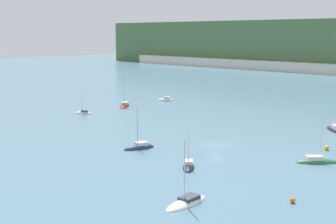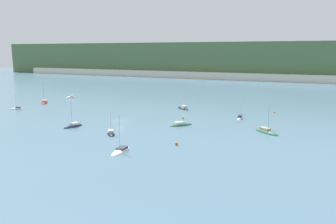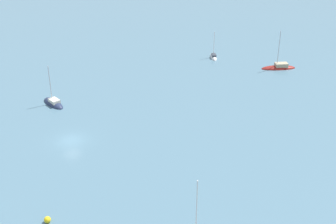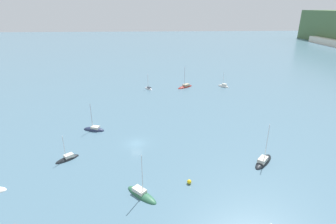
{
  "view_description": "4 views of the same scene",
  "coord_description": "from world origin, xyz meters",
  "px_view_note": "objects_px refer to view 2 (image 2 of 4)",
  "views": [
    {
      "loc": [
        51.44,
        -64.42,
        19.95
      ],
      "look_at": [
        -15.36,
        3.22,
        3.84
      ],
      "focal_mm": 50.0,
      "sensor_mm": 36.0,
      "label": 1
    },
    {
      "loc": [
        51.12,
        -81.19,
        20.59
      ],
      "look_at": [
        15.03,
        1.18,
        3.72
      ],
      "focal_mm": 35.0,
      "sensor_mm": 36.0,
      "label": 2
    },
    {
      "loc": [
        45.29,
        46.06,
        37.76
      ],
      "look_at": [
        -14.31,
        8.96,
        1.2
      ],
      "focal_mm": 50.0,
      "sensor_mm": 36.0,
      "label": 3
    },
    {
      "loc": [
        55.28,
        4.53,
        30.3
      ],
      "look_at": [
        -12.5,
        8.34,
        2.86
      ],
      "focal_mm": 28.0,
      "sensor_mm": 36.0,
      "label": 4
    }
  ],
  "objects_px": {
    "sailboat_3": "(17,109)",
    "mooring_buoy_0": "(176,144)",
    "sailboat_2": "(181,125)",
    "mooring_buoy_1": "(274,112)",
    "sailboat_1": "(71,98)",
    "sailboat_8": "(183,109)",
    "sailboat_0": "(111,134)",
    "mooring_buoy_2": "(183,118)",
    "sailboat_7": "(121,151)",
    "sailboat_6": "(240,118)",
    "sailboat_4": "(73,127)",
    "sailboat_5": "(266,132)",
    "sailboat_9": "(45,103)"
  },
  "relations": [
    {
      "from": "mooring_buoy_1",
      "to": "mooring_buoy_2",
      "type": "distance_m",
      "value": 32.7
    },
    {
      "from": "sailboat_2",
      "to": "mooring_buoy_1",
      "type": "height_order",
      "value": "sailboat_2"
    },
    {
      "from": "sailboat_1",
      "to": "mooring_buoy_0",
      "type": "relative_size",
      "value": 9.99
    },
    {
      "from": "sailboat_4",
      "to": "mooring_buoy_2",
      "type": "height_order",
      "value": "sailboat_4"
    },
    {
      "from": "mooring_buoy_0",
      "to": "mooring_buoy_2",
      "type": "xyz_separation_m",
      "value": [
        -8.95,
        27.01,
        0.08
      ]
    },
    {
      "from": "sailboat_2",
      "to": "mooring_buoy_1",
      "type": "bearing_deg",
      "value": 8.27
    },
    {
      "from": "sailboat_3",
      "to": "mooring_buoy_0",
      "type": "distance_m",
      "value": 71.55
    },
    {
      "from": "sailboat_4",
      "to": "mooring_buoy_0",
      "type": "bearing_deg",
      "value": 97.31
    },
    {
      "from": "sailboat_5",
      "to": "mooring_buoy_0",
      "type": "height_order",
      "value": "sailboat_5"
    },
    {
      "from": "sailboat_7",
      "to": "sailboat_8",
      "type": "xyz_separation_m",
      "value": [
        -6.37,
        52.49,
        0.06
      ]
    },
    {
      "from": "sailboat_5",
      "to": "mooring_buoy_1",
      "type": "distance_m",
      "value": 29.06
    },
    {
      "from": "sailboat_0",
      "to": "sailboat_2",
      "type": "xyz_separation_m",
      "value": [
        12.36,
        16.19,
        -0.01
      ]
    },
    {
      "from": "sailboat_2",
      "to": "sailboat_4",
      "type": "relative_size",
      "value": 1.09
    },
    {
      "from": "mooring_buoy_0",
      "to": "mooring_buoy_1",
      "type": "distance_m",
      "value": 50.91
    },
    {
      "from": "sailboat_0",
      "to": "sailboat_8",
      "type": "distance_m",
      "value": 41.4
    },
    {
      "from": "sailboat_4",
      "to": "sailboat_6",
      "type": "relative_size",
      "value": 1.21
    },
    {
      "from": "sailboat_0",
      "to": "mooring_buoy_2",
      "type": "relative_size",
      "value": 7.58
    },
    {
      "from": "sailboat_4",
      "to": "sailboat_5",
      "type": "xyz_separation_m",
      "value": [
        49.54,
        14.46,
        0.01
      ]
    },
    {
      "from": "sailboat_1",
      "to": "sailboat_5",
      "type": "height_order",
      "value": "sailboat_5"
    },
    {
      "from": "sailboat_0",
      "to": "sailboat_7",
      "type": "height_order",
      "value": "sailboat_7"
    },
    {
      "from": "sailboat_2",
      "to": "sailboat_3",
      "type": "distance_m",
      "value": 62.8
    },
    {
      "from": "sailboat_7",
      "to": "mooring_buoy_1",
      "type": "bearing_deg",
      "value": 153.08
    },
    {
      "from": "sailboat_6",
      "to": "sailboat_5",
      "type": "bearing_deg",
      "value": -149.65
    },
    {
      "from": "sailboat_3",
      "to": "sailboat_5",
      "type": "bearing_deg",
      "value": 144.34
    },
    {
      "from": "sailboat_2",
      "to": "sailboat_8",
      "type": "distance_m",
      "value": 26.59
    },
    {
      "from": "sailboat_5",
      "to": "sailboat_3",
      "type": "bearing_deg",
      "value": -142.07
    },
    {
      "from": "sailboat_4",
      "to": "sailboat_9",
      "type": "height_order",
      "value": "sailboat_9"
    },
    {
      "from": "sailboat_0",
      "to": "mooring_buoy_1",
      "type": "height_order",
      "value": "sailboat_0"
    },
    {
      "from": "sailboat_6",
      "to": "sailboat_7",
      "type": "xyz_separation_m",
      "value": [
        -15.89,
        -43.39,
        -0.04
      ]
    },
    {
      "from": "sailboat_2",
      "to": "mooring_buoy_0",
      "type": "relative_size",
      "value": 13.34
    },
    {
      "from": "mooring_buoy_1",
      "to": "sailboat_6",
      "type": "bearing_deg",
      "value": -121.59
    },
    {
      "from": "sailboat_8",
      "to": "sailboat_9",
      "type": "bearing_deg",
      "value": 52.49
    },
    {
      "from": "sailboat_9",
      "to": "mooring_buoy_0",
      "type": "distance_m",
      "value": 78.14
    },
    {
      "from": "mooring_buoy_0",
      "to": "mooring_buoy_2",
      "type": "bearing_deg",
      "value": 108.34
    },
    {
      "from": "sailboat_2",
      "to": "mooring_buoy_0",
      "type": "distance_m",
      "value": 19.39
    },
    {
      "from": "sailboat_2",
      "to": "sailboat_7",
      "type": "distance_m",
      "value": 27.55
    },
    {
      "from": "mooring_buoy_0",
      "to": "mooring_buoy_1",
      "type": "bearing_deg",
      "value": 71.93
    },
    {
      "from": "sailboat_2",
      "to": "mooring_buoy_1",
      "type": "relative_size",
      "value": 15.51
    },
    {
      "from": "sailboat_8",
      "to": "sailboat_1",
      "type": "bearing_deg",
      "value": 36.5
    },
    {
      "from": "mooring_buoy_1",
      "to": "mooring_buoy_2",
      "type": "xyz_separation_m",
      "value": [
        -24.74,
        -21.38,
        0.13
      ]
    },
    {
      "from": "sailboat_4",
      "to": "mooring_buoy_1",
      "type": "height_order",
      "value": "sailboat_4"
    },
    {
      "from": "sailboat_0",
      "to": "sailboat_4",
      "type": "height_order",
      "value": "sailboat_4"
    },
    {
      "from": "mooring_buoy_0",
      "to": "mooring_buoy_2",
      "type": "distance_m",
      "value": 28.46
    },
    {
      "from": "sailboat_1",
      "to": "sailboat_8",
      "type": "distance_m",
      "value": 55.46
    },
    {
      "from": "mooring_buoy_0",
      "to": "sailboat_6",
      "type": "bearing_deg",
      "value": 78.26
    },
    {
      "from": "sailboat_0",
      "to": "mooring_buoy_2",
      "type": "bearing_deg",
      "value": 118.03
    },
    {
      "from": "sailboat_3",
      "to": "sailboat_7",
      "type": "height_order",
      "value": "sailboat_7"
    },
    {
      "from": "sailboat_1",
      "to": "sailboat_6",
      "type": "bearing_deg",
      "value": 123.72
    },
    {
      "from": "sailboat_1",
      "to": "sailboat_6",
      "type": "distance_m",
      "value": 78.83
    },
    {
      "from": "sailboat_6",
      "to": "sailboat_7",
      "type": "relative_size",
      "value": 0.8
    }
  ]
}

